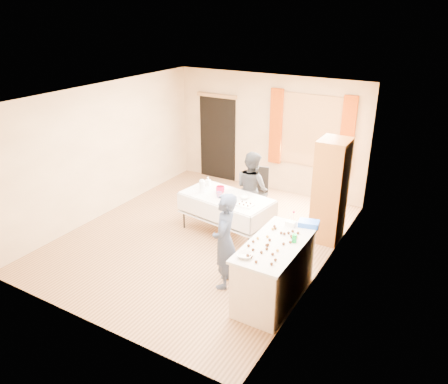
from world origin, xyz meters
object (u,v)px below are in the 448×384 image
Objects in this scene: counter at (274,271)px; chair at (256,202)px; party_table at (226,211)px; girl at (225,241)px; cabinet at (330,191)px; woman at (252,188)px.

chair is at bearing 121.83° from counter.
party_table is 1.67m from girl.
girl is at bearing -53.14° from party_table.
cabinet reaches higher than chair.
girl is 2.13m from woman.
counter is at bearing -32.95° from party_table.
chair is at bearing 88.92° from party_table.
cabinet is 1.87× the size of chair.
cabinet is at bearing 87.27° from counter.
girl is at bearing -89.36° from chair.
cabinet is 1.67m from chair.
cabinet is 1.49m from woman.
counter is 0.86× the size of party_table.
girl reaches higher than counter.
girl is at bearing -174.35° from counter.
chair is at bearing 177.93° from girl.
party_table is 0.96m from chair.
chair is at bearing -52.97° from woman.
party_table is at bearing -156.18° from cabinet.
woman is (0.06, -0.33, 0.43)m from chair.
woman reaches higher than counter.
counter is at bearing -72.80° from chair.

